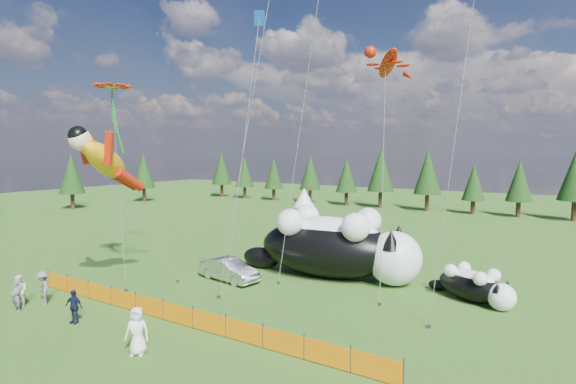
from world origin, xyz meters
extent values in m
plane|color=#16380A|center=(0.00, 0.00, 0.00)|extent=(160.00, 160.00, 0.00)
cylinder|color=#262626|center=(-11.00, -3.00, 0.55)|extent=(0.06, 0.06, 1.10)
cylinder|color=#262626|center=(-9.00, -3.00, 0.55)|extent=(0.06, 0.06, 1.10)
cylinder|color=#262626|center=(-7.00, -3.00, 0.55)|extent=(0.06, 0.06, 1.10)
cylinder|color=#262626|center=(-5.00, -3.00, 0.55)|extent=(0.06, 0.06, 1.10)
cylinder|color=#262626|center=(-3.00, -3.00, 0.55)|extent=(0.06, 0.06, 1.10)
cylinder|color=#262626|center=(-1.00, -3.00, 0.55)|extent=(0.06, 0.06, 1.10)
cylinder|color=#262626|center=(1.00, -3.00, 0.55)|extent=(0.06, 0.06, 1.10)
cylinder|color=#262626|center=(3.00, -3.00, 0.55)|extent=(0.06, 0.06, 1.10)
cylinder|color=#262626|center=(5.00, -3.00, 0.55)|extent=(0.06, 0.06, 1.10)
cylinder|color=#262626|center=(7.00, -3.00, 0.55)|extent=(0.06, 0.06, 1.10)
cylinder|color=#262626|center=(9.00, -3.00, 0.55)|extent=(0.06, 0.06, 1.10)
cylinder|color=#262626|center=(11.00, -3.00, 0.55)|extent=(0.06, 0.06, 1.10)
cube|color=orange|center=(-10.00, -3.00, 0.50)|extent=(2.00, 0.04, 0.90)
cube|color=orange|center=(-8.00, -3.00, 0.50)|extent=(2.00, 0.04, 0.90)
cube|color=orange|center=(-6.00, -3.00, 0.50)|extent=(2.00, 0.04, 0.90)
cube|color=orange|center=(-4.00, -3.00, 0.50)|extent=(2.00, 0.04, 0.90)
cube|color=orange|center=(-2.00, -3.00, 0.50)|extent=(2.00, 0.04, 0.90)
cube|color=orange|center=(0.00, -3.00, 0.50)|extent=(2.00, 0.04, 0.90)
cube|color=orange|center=(2.00, -3.00, 0.50)|extent=(2.00, 0.04, 0.90)
cube|color=orange|center=(4.00, -3.00, 0.50)|extent=(2.00, 0.04, 0.90)
cube|color=orange|center=(6.00, -3.00, 0.50)|extent=(2.00, 0.04, 0.90)
cube|color=orange|center=(8.00, -3.00, 0.50)|extent=(2.00, 0.04, 0.90)
cube|color=orange|center=(10.00, -3.00, 0.50)|extent=(2.00, 0.04, 0.90)
ellipsoid|color=black|center=(2.28, 8.21, 1.89)|extent=(9.85, 5.35, 3.78)
ellipsoid|color=white|center=(2.28, 8.21, 2.83)|extent=(7.42, 3.86, 2.31)
sphere|color=white|center=(6.66, 8.66, 1.68)|extent=(3.36, 3.36, 3.36)
sphere|color=#DA5557|center=(8.08, 8.81, 1.68)|extent=(0.47, 0.47, 0.47)
ellipsoid|color=black|center=(-2.74, 7.69, 0.73)|extent=(3.07, 1.76, 1.47)
cone|color=black|center=(6.76, 7.66, 3.02)|extent=(1.18, 1.18, 1.18)
cone|color=black|center=(6.56, 9.66, 3.02)|extent=(1.18, 1.18, 1.18)
sphere|color=white|center=(4.43, 9.80, 3.67)|extent=(1.76, 1.76, 1.76)
sphere|color=white|center=(4.71, 7.09, 3.67)|extent=(1.76, 1.76, 1.76)
sphere|color=white|center=(0.05, 9.35, 3.67)|extent=(1.76, 1.76, 1.76)
sphere|color=white|center=(0.33, 6.63, 3.67)|extent=(1.76, 1.76, 1.76)
ellipsoid|color=black|center=(11.20, 8.13, 0.80)|extent=(4.43, 3.46, 1.61)
ellipsoid|color=white|center=(11.20, 8.13, 1.20)|extent=(3.31, 2.54, 0.98)
sphere|color=white|center=(12.88, 7.30, 0.71)|extent=(1.43, 1.43, 1.43)
sphere|color=#DA5557|center=(13.42, 7.03, 0.71)|extent=(0.20, 0.20, 0.20)
ellipsoid|color=black|center=(9.28, 9.08, 0.31)|extent=(1.40, 1.11, 0.62)
cone|color=black|center=(12.69, 6.92, 1.28)|extent=(0.50, 0.50, 0.50)
cone|color=black|center=(13.07, 7.69, 1.28)|extent=(0.50, 0.50, 0.50)
sphere|color=white|center=(12.33, 8.22, 1.56)|extent=(0.75, 0.75, 0.75)
sphere|color=white|center=(11.82, 7.18, 1.56)|extent=(0.75, 0.75, 0.75)
sphere|color=white|center=(10.65, 9.05, 1.56)|extent=(0.75, 0.75, 0.75)
sphere|color=white|center=(10.14, 8.01, 1.56)|extent=(0.75, 0.75, 0.75)
imported|color=silver|center=(-2.60, 3.97, 0.71)|extent=(4.48, 2.13, 1.42)
imported|color=slate|center=(-8.30, -6.23, 0.80)|extent=(0.63, 0.47, 1.59)
imported|color=white|center=(-8.78, -5.82, 0.87)|extent=(0.86, 0.51, 1.75)
imported|color=#121633|center=(-4.32, -5.57, 0.82)|extent=(1.05, 0.71, 1.64)
imported|color=slate|center=(-8.16, -4.91, 0.92)|extent=(1.31, 0.94, 1.83)
imported|color=white|center=(1.01, -6.18, 0.99)|extent=(1.15, 1.02, 1.97)
cylinder|color=#595959|center=(-6.36, 0.39, 3.92)|extent=(0.03, 0.03, 8.52)
cube|color=#262626|center=(-5.10, 1.92, 0.08)|extent=(0.15, 0.15, 0.16)
cylinder|color=#595959|center=(5.95, 8.51, 7.19)|extent=(0.03, 0.03, 16.26)
cube|color=#262626|center=(7.24, 4.66, 0.08)|extent=(0.15, 0.15, 0.16)
cylinder|color=#595959|center=(-7.73, -0.22, 6.26)|extent=(0.03, 0.03, 12.67)
cube|color=#262626|center=(-6.28, -1.06, 0.08)|extent=(0.15, 0.15, 0.16)
cube|color=#18852A|center=(-9.18, 0.62, 10.10)|extent=(0.18, 0.18, 4.00)
cylinder|color=#595959|center=(-0.85, 3.61, 9.30)|extent=(0.03, 0.03, 19.06)
cube|color=#262626|center=(-0.87, 0.96, 0.08)|extent=(0.15, 0.15, 0.16)
cylinder|color=#595959|center=(10.72, 6.08, 10.72)|extent=(0.03, 0.03, 22.07)
cube|color=#262626|center=(10.32, 2.92, 0.08)|extent=(0.15, 0.15, 0.16)
cylinder|color=#595959|center=(2.24, -0.88, 7.37)|extent=(0.03, 0.03, 14.62)
cube|color=#262626|center=(1.85, -1.93, 0.08)|extent=(0.15, 0.15, 0.16)
cylinder|color=#595959|center=(0.47, 7.66, 9.80)|extent=(0.03, 0.03, 20.01)
cube|color=#262626|center=(0.50, 5.00, 0.08)|extent=(0.15, 0.15, 0.16)
camera|label=1|loc=(15.58, -17.81, 8.24)|focal=28.00mm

